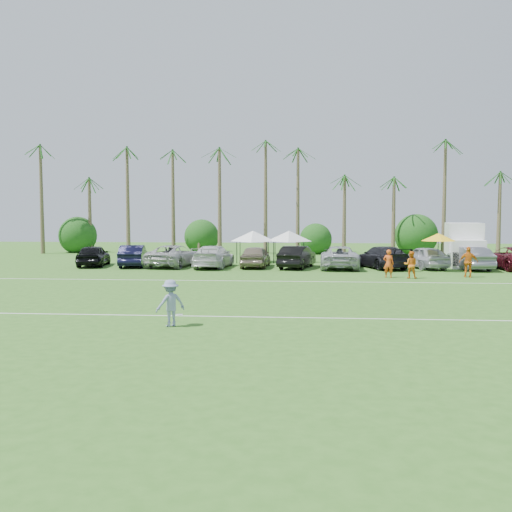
{
  "coord_description": "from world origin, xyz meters",
  "views": [
    {
      "loc": [
        4.7,
        -20.08,
        4.05
      ],
      "look_at": [
        1.98,
        12.97,
        1.6
      ],
      "focal_mm": 40.0,
      "sensor_mm": 36.0,
      "label": 1
    }
  ],
  "objects": [
    {
      "name": "palm_tree_5",
      "position": [
        0.0,
        38.0,
        8.35
      ],
      "size": [
        2.4,
        2.4,
        9.9
      ],
      "color": "brown",
      "rests_on": "ground"
    },
    {
      "name": "canopy_tent_left",
      "position": [
        0.54,
        27.32,
        2.64
      ],
      "size": [
        3.81,
        3.81,
        3.09
      ],
      "color": "black",
      "rests_on": "ground"
    },
    {
      "name": "field_lines",
      "position": [
        0.0,
        8.0,
        0.01
      ],
      "size": [
        80.0,
        12.1,
        0.01
      ],
      "color": "white",
      "rests_on": "ground"
    },
    {
      "name": "palm_tree_9",
      "position": [
        18.0,
        38.0,
        8.35
      ],
      "size": [
        2.4,
        2.4,
        9.9
      ],
      "color": "brown",
      "rests_on": "ground"
    },
    {
      "name": "ground",
      "position": [
        0.0,
        0.0,
        0.0
      ],
      "size": [
        120.0,
        120.0,
        0.0
      ],
      "primitive_type": "plane",
      "color": "#32651E",
      "rests_on": "ground"
    },
    {
      "name": "palm_tree_1",
      "position": [
        -17.0,
        38.0,
        8.35
      ],
      "size": [
        2.4,
        2.4,
        9.9
      ],
      "color": "brown",
      "rests_on": "ground"
    },
    {
      "name": "palm_tree_8",
      "position": [
        13.0,
        38.0,
        7.48
      ],
      "size": [
        2.4,
        2.4,
        8.9
      ],
      "color": "brown",
      "rests_on": "ground"
    },
    {
      "name": "palm_tree_2",
      "position": [
        -12.0,
        38.0,
        9.21
      ],
      "size": [
        2.4,
        2.4,
        10.9
      ],
      "color": "brown",
      "rests_on": "ground"
    },
    {
      "name": "parked_car_2",
      "position": [
        -5.2,
        22.98,
        0.83
      ],
      "size": [
        3.71,
        6.37,
        1.67
      ],
      "primitive_type": "imported",
      "rotation": [
        0.0,
        0.0,
        2.98
      ],
      "color": "#A8A8A8",
      "rests_on": "ground"
    },
    {
      "name": "parked_car_0",
      "position": [
        -11.51,
        22.86,
        0.83
      ],
      "size": [
        2.7,
        5.14,
        1.67
      ],
      "primitive_type": "imported",
      "rotation": [
        0.0,
        0.0,
        3.3
      ],
      "color": "black",
      "rests_on": "ground"
    },
    {
      "name": "palm_tree_7",
      "position": [
        8.0,
        38.0,
        10.06
      ],
      "size": [
        2.4,
        2.4,
        11.9
      ],
      "color": "brown",
      "rests_on": "ground"
    },
    {
      "name": "palm_tree_3",
      "position": [
        -8.0,
        38.0,
        10.06
      ],
      "size": [
        2.4,
        2.4,
        11.9
      ],
      "color": "brown",
      "rests_on": "ground"
    },
    {
      "name": "parked_car_4",
      "position": [
        1.11,
        22.9,
        0.83
      ],
      "size": [
        2.19,
        4.98,
        1.67
      ],
      "primitive_type": "imported",
      "rotation": [
        0.0,
        0.0,
        3.1
      ],
      "color": "#7D6F5B",
      "rests_on": "ground"
    },
    {
      "name": "market_umbrella",
      "position": [
        14.24,
        21.01,
        2.42
      ],
      "size": [
        2.43,
        2.43,
        2.7
      ],
      "color": "black",
      "rests_on": "ground"
    },
    {
      "name": "palm_tree_4",
      "position": [
        -4.0,
        38.0,
        7.48
      ],
      "size": [
        2.4,
        2.4,
        8.9
      ],
      "color": "brown",
      "rests_on": "ground"
    },
    {
      "name": "palm_tree_0",
      "position": [
        -22.0,
        38.0,
        7.48
      ],
      "size": [
        2.4,
        2.4,
        8.9
      ],
      "color": "brown",
      "rests_on": "ground"
    },
    {
      "name": "bush_tree_1",
      "position": [
        -6.0,
        39.0,
        1.8
      ],
      "size": [
        4.0,
        4.0,
        4.0
      ],
      "color": "brown",
      "rests_on": "ground"
    },
    {
      "name": "parked_car_6",
      "position": [
        7.43,
        22.55,
        0.83
      ],
      "size": [
        2.99,
        6.1,
        1.67
      ],
      "primitive_type": "imported",
      "rotation": [
        0.0,
        0.0,
        3.1
      ],
      "color": "#ABAEB2",
      "rests_on": "ground"
    },
    {
      "name": "box_truck",
      "position": [
        17.3,
        25.55,
        1.79
      ],
      "size": [
        3.41,
        6.78,
        3.34
      ],
      "rotation": [
        0.0,
        0.0,
        -0.16
      ],
      "color": "white",
      "rests_on": "ground"
    },
    {
      "name": "parked_car_5",
      "position": [
        4.27,
        22.63,
        0.83
      ],
      "size": [
        2.95,
        5.34,
        1.67
      ],
      "primitive_type": "imported",
      "rotation": [
        0.0,
        0.0,
        2.89
      ],
      "color": "black",
      "rests_on": "ground"
    },
    {
      "name": "bush_tree_3",
      "position": [
        16.0,
        39.0,
        1.8
      ],
      "size": [
        4.0,
        4.0,
        4.0
      ],
      "color": "brown",
      "rests_on": "ground"
    },
    {
      "name": "parked_car_8",
      "position": [
        13.74,
        23.02,
        0.83
      ],
      "size": [
        3.22,
        5.24,
        1.67
      ],
      "primitive_type": "imported",
      "rotation": [
        0.0,
        0.0,
        3.42
      ],
      "color": "#B9BAC2",
      "rests_on": "ground"
    },
    {
      "name": "parked_car_9",
      "position": [
        16.9,
        22.56,
        0.83
      ],
      "size": [
        2.32,
        5.22,
        1.67
      ],
      "primitive_type": "imported",
      "rotation": [
        0.0,
        0.0,
        3.25
      ],
      "color": "slate",
      "rests_on": "ground"
    },
    {
      "name": "bush_tree_0",
      "position": [
        -19.0,
        39.0,
        1.8
      ],
      "size": [
        4.0,
        4.0,
        4.0
      ],
      "color": "brown",
      "rests_on": "ground"
    },
    {
      "name": "canopy_tent_right",
      "position": [
        3.55,
        27.53,
        2.65
      ],
      "size": [
        3.82,
        3.82,
        3.09
      ],
      "color": "black",
      "rests_on": "ground"
    },
    {
      "name": "sideline_player_c",
      "position": [
        15.28,
        17.18,
        0.98
      ],
      "size": [
        1.23,
        0.7,
        1.97
      ],
      "primitive_type": "imported",
      "rotation": [
        0.0,
        0.0,
        2.95
      ],
      "color": "orange",
      "rests_on": "ground"
    },
    {
      "name": "parked_car_3",
      "position": [
        -2.04,
        22.5,
        0.83
      ],
      "size": [
        2.76,
        5.9,
        1.67
      ],
      "primitive_type": "imported",
      "rotation": [
        0.0,
        0.0,
        3.07
      ],
      "color": "silver",
      "rests_on": "ground"
    },
    {
      "name": "palm_tree_10",
      "position": [
        23.0,
        38.0,
        9.21
      ],
      "size": [
        2.4,
        2.4,
        10.9
      ],
      "color": "brown",
      "rests_on": "ground"
    },
    {
      "name": "parked_car_7",
      "position": [
        10.59,
        22.88,
        0.83
      ],
      "size": [
        3.96,
        6.18,
        1.67
      ],
      "primitive_type": "imported",
      "rotation": [
        0.0,
        0.0,
        3.45
      ],
      "color": "black",
      "rests_on": "ground"
    },
    {
      "name": "parked_car_1",
      "position": [
        -8.36,
        22.87,
        0.83
      ],
      "size": [
        2.63,
        5.29,
        1.67
      ],
      "primitive_type": "imported",
      "rotation": [
        0.0,
        0.0,
        3.32
      ],
      "color": "black",
      "rests_on": "ground"
    },
    {
      "name": "sideline_player_b",
      "position": [
        11.48,
        16.29,
        0.86
      ],
      "size": [
        0.97,
        0.83,
        1.72
      ],
      "primitive_type": "imported",
      "rotation": [
        0.0,
        0.0,
        2.9
      ],
      "color": "orange",
      "rests_on": "ground"
    },
    {
      "name": "sideline_player_a",
      "position": [
        10.15,
        16.62,
        0.9
      ],
      "size": [
        0.74,
        0.57,
        1.8
      ],
      "primitive_type": "imported",
      "rotation": [
        0.0,
        0.0,
        2.91
      ],
      "color": "#E55119",
      "rests_on": "ground"
    },
    {
      "name": "palm_tree_6",
      "position": [
        4.0,
        38.0,
        9.21
      ],
      "size": [
        2.4,
        2.4,
        10.9
      ],
      "color": "brown",
      "rests_on": "ground"
    },
    {
      "name": "bush_tree_2",
      "position": [
        6.0,
        39.0,
        1.8
      ],
      "size": [
        4.0,
        4.0,
        4.0
      ],
      "color": "brown",
      "rests_on": "ground"
    },
    {
      "name": "frisbee_player",
      "position": [
        -0.04,
        -0.05,
        0.85
      ],
      "size": [
        1.25,
        1.15,
        1.69
      ],
      "rotation": [
        0.0,
        0.0,
        3.77
      ],
      "color": "#7E88B3",
      "rests_on": "ground"
    }
  ]
}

